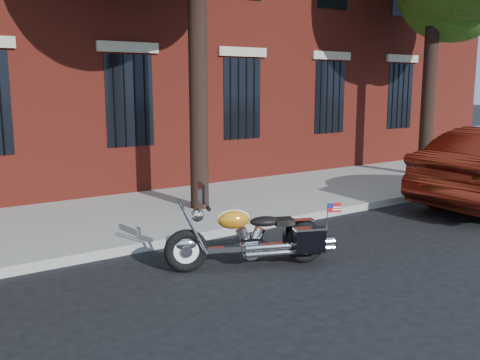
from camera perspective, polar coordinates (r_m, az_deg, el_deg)
ground at (r=8.09m, az=3.03°, el=-8.26°), size 120.00×120.00×0.00m
curb at (r=9.16m, az=-2.23°, el=-5.57°), size 40.00×0.16×0.15m
sidewalk at (r=10.75m, az=-7.57°, el=-3.28°), size 40.00×3.60×0.15m
motorcycle at (r=7.57m, az=1.72°, el=-6.25°), size 2.24×1.27×1.24m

